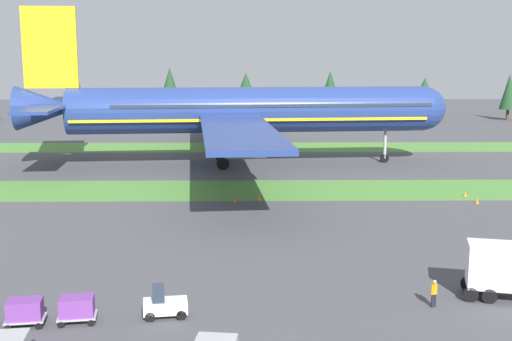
# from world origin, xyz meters

# --- Properties ---
(grass_strip_near) EXTENTS (320.00, 11.64, 0.01)m
(grass_strip_near) POSITION_xyz_m (0.00, 45.39, 0.00)
(grass_strip_near) COLOR #4C8438
(grass_strip_near) RESTS_ON ground
(grass_strip_far) EXTENTS (320.00, 11.64, 0.01)m
(grass_strip_far) POSITION_xyz_m (0.00, 80.66, 0.00)
(grass_strip_far) COLOR #4C8438
(grass_strip_far) RESTS_ON ground
(airliner) EXTENTS (59.88, 73.83, 21.68)m
(airliner) POSITION_xyz_m (-2.55, 62.87, 7.77)
(airliner) COLOR navy
(airliner) RESTS_ON ground
(baggage_tug) EXTENTS (2.75, 1.65, 1.97)m
(baggage_tug) POSITION_xyz_m (-6.13, 8.33, 0.81)
(baggage_tug) COLOR silver
(baggage_tug) RESTS_ON ground
(cargo_dolly_lead) EXTENTS (2.39, 1.79, 1.55)m
(cargo_dolly_lead) POSITION_xyz_m (-11.11, 7.64, 0.92)
(cargo_dolly_lead) COLOR #A3A3A8
(cargo_dolly_lead) RESTS_ON ground
(cargo_dolly_second) EXTENTS (2.39, 1.79, 1.55)m
(cargo_dolly_second) POSITION_xyz_m (-13.98, 7.23, 0.92)
(cargo_dolly_second) COLOR #A3A3A8
(cargo_dolly_second) RESTS_ON ground
(ground_crew_marshaller) EXTENTS (0.46, 0.39, 1.74)m
(ground_crew_marshaller) POSITION_xyz_m (10.34, 9.75, 0.95)
(ground_crew_marshaller) COLOR black
(ground_crew_marshaller) RESTS_ON ground
(taxiway_marker_0) EXTENTS (0.44, 0.44, 0.54)m
(taxiway_marker_0) POSITION_xyz_m (22.81, 41.71, 0.27)
(taxiway_marker_0) COLOR orange
(taxiway_marker_0) RESTS_ON ground
(taxiway_marker_1) EXTENTS (0.44, 0.44, 0.59)m
(taxiway_marker_1) POSITION_xyz_m (22.89, 38.10, 0.30)
(taxiway_marker_1) COLOR orange
(taxiway_marker_1) RESTS_ON ground
(taxiway_marker_2) EXTENTS (0.44, 0.44, 0.66)m
(taxiway_marker_2) POSITION_xyz_m (0.05, 39.95, 0.33)
(taxiway_marker_2) COLOR orange
(taxiway_marker_2) RESTS_ON ground
(taxiway_marker_3) EXTENTS (0.44, 0.44, 0.59)m
(taxiway_marker_3) POSITION_xyz_m (-2.51, 39.10, 0.30)
(taxiway_marker_3) COLOR orange
(taxiway_marker_3) RESTS_ON ground
(distant_tree_line) EXTENTS (164.55, 9.60, 12.47)m
(distant_tree_line) POSITION_xyz_m (-4.94, 125.38, 7.22)
(distant_tree_line) COLOR #4C3823
(distant_tree_line) RESTS_ON ground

